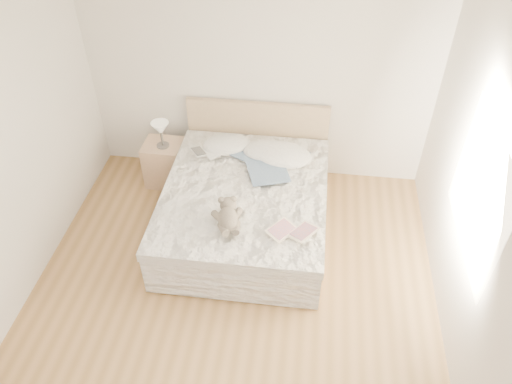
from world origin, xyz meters
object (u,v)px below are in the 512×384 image
table_lamp (161,130)px  photo_book (205,153)px  teddy_bear (228,224)px  nightstand (165,163)px  bed (246,204)px  childrens_book (292,231)px

table_lamp → photo_book: table_lamp is taller
table_lamp → teddy_bear: table_lamp is taller
nightstand → table_lamp: 0.51m
nightstand → teddy_bear: bearing=-52.0°
table_lamp → photo_book: (0.55, -0.16, -0.16)m
teddy_bear → bed: bearing=67.2°
bed → photo_book: 0.77m
photo_book → childrens_book: childrens_book is taller
nightstand → teddy_bear: (1.03, -1.32, 0.37)m
nightstand → photo_book: (0.57, -0.19, 0.35)m
bed → table_lamp: (-1.08, 0.61, 0.49)m
teddy_bear → table_lamp: bearing=111.3°
photo_book → teddy_bear: (0.46, -1.13, 0.02)m
photo_book → childrens_book: (1.08, -1.12, 0.00)m
table_lamp → teddy_bear: (1.01, -1.29, -0.14)m
nightstand → teddy_bear: size_ratio=1.48×
bed → childrens_book: size_ratio=5.14×
table_lamp → childrens_book: 2.08m
bed → teddy_bear: (-0.07, -0.68, 0.34)m
nightstand → childrens_book: size_ratio=1.34×
bed → nightstand: 1.28m
photo_book → teddy_bear: teddy_bear is taller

